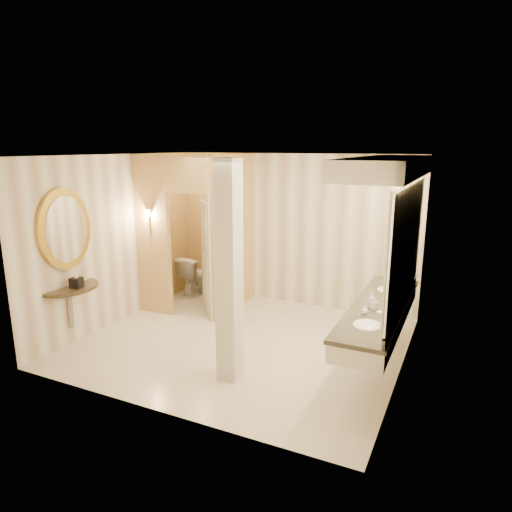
{
  "coord_description": "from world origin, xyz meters",
  "views": [
    {
      "loc": [
        2.87,
        -5.56,
        2.83
      ],
      "look_at": [
        0.14,
        0.2,
        1.28
      ],
      "focal_mm": 32.0,
      "sensor_mm": 36.0,
      "label": 1
    }
  ],
  "objects": [
    {
      "name": "floor",
      "position": [
        0.0,
        0.0,
        0.0
      ],
      "size": [
        4.5,
        4.5,
        0.0
      ],
      "primitive_type": "plane",
      "color": "beige",
      "rests_on": "ground"
    },
    {
      "name": "ceiling",
      "position": [
        0.0,
        0.0,
        2.7
      ],
      "size": [
        4.5,
        4.5,
        0.0
      ],
      "primitive_type": "plane",
      "rotation": [
        3.14,
        0.0,
        0.0
      ],
      "color": "silver",
      "rests_on": "wall_back"
    },
    {
      "name": "wall_back",
      "position": [
        0.0,
        2.0,
        1.35
      ],
      "size": [
        4.5,
        0.02,
        2.7
      ],
      "primitive_type": "cube",
      "color": "white",
      "rests_on": "floor"
    },
    {
      "name": "wall_front",
      "position": [
        0.0,
        -2.0,
        1.35
      ],
      "size": [
        4.5,
        0.02,
        2.7
      ],
      "primitive_type": "cube",
      "color": "white",
      "rests_on": "floor"
    },
    {
      "name": "wall_left",
      "position": [
        -2.25,
        0.0,
        1.35
      ],
      "size": [
        0.02,
        4.0,
        2.7
      ],
      "primitive_type": "cube",
      "color": "white",
      "rests_on": "floor"
    },
    {
      "name": "wall_right",
      "position": [
        2.25,
        0.0,
        1.35
      ],
      "size": [
        0.02,
        4.0,
        2.7
      ],
      "primitive_type": "cube",
      "color": "white",
      "rests_on": "floor"
    },
    {
      "name": "toilet_closet",
      "position": [
        -1.14,
        0.96,
        1.39
      ],
      "size": [
        1.5,
        1.55,
        2.7
      ],
      "color": "#ECC77B",
      "rests_on": "floor"
    },
    {
      "name": "wall_sconce",
      "position": [
        -1.93,
        0.43,
        1.73
      ],
      "size": [
        0.14,
        0.14,
        0.42
      ],
      "color": "gold",
      "rests_on": "toilet_closet"
    },
    {
      "name": "vanity",
      "position": [
        1.98,
        0.01,
        1.63
      ],
      "size": [
        0.75,
        2.82,
        2.09
      ],
      "color": "beige",
      "rests_on": "floor"
    },
    {
      "name": "console_shelf",
      "position": [
        -2.21,
        -1.07,
        1.33
      ],
      "size": [
        0.89,
        0.89,
        1.89
      ],
      "color": "black",
      "rests_on": "floor"
    },
    {
      "name": "pillar",
      "position": [
        0.35,
        -0.99,
        1.35
      ],
      "size": [
        0.26,
        0.26,
        2.7
      ],
      "primitive_type": "cube",
      "color": "beige",
      "rests_on": "floor"
    },
    {
      "name": "tissue_box",
      "position": [
        -2.06,
        -1.09,
        0.95
      ],
      "size": [
        0.17,
        0.17,
        0.15
      ],
      "primitive_type": "cube",
      "rotation": [
        0.0,
        0.0,
        0.19
      ],
      "color": "black",
      "rests_on": "console_shelf"
    },
    {
      "name": "toilet",
      "position": [
        -1.84,
        1.64,
        0.38
      ],
      "size": [
        0.5,
        0.79,
        0.76
      ],
      "primitive_type": "imported",
      "rotation": [
        0.0,
        0.0,
        3.04
      ],
      "color": "white",
      "rests_on": "floor"
    },
    {
      "name": "soap_bottle_a",
      "position": [
        1.92,
        -0.17,
        0.95
      ],
      "size": [
        0.07,
        0.07,
        0.14
      ],
      "primitive_type": "imported",
      "rotation": [
        0.0,
        0.0,
        -0.08
      ],
      "color": "beige",
      "rests_on": "vanity"
    },
    {
      "name": "soap_bottle_b",
      "position": [
        1.85,
        -0.39,
        0.93
      ],
      "size": [
        0.09,
        0.09,
        0.1
      ],
      "primitive_type": "imported",
      "rotation": [
        0.0,
        0.0,
        -0.1
      ],
      "color": "silver",
      "rests_on": "vanity"
    },
    {
      "name": "soap_bottle_c",
      "position": [
        1.88,
        -0.13,
        0.97
      ],
      "size": [
        0.09,
        0.09,
        0.19
      ],
      "primitive_type": "imported",
      "rotation": [
        0.0,
        0.0,
        -0.3
      ],
      "color": "#C6B28C",
      "rests_on": "vanity"
    }
  ]
}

